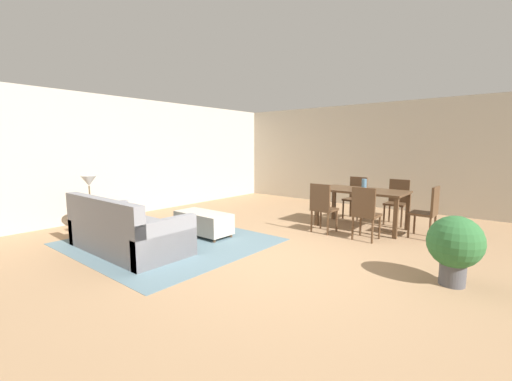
{
  "coord_description": "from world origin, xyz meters",
  "views": [
    {
      "loc": [
        2.67,
        -3.66,
        1.6
      ],
      "look_at": [
        -1.3,
        1.19,
        0.75
      ],
      "focal_mm": 23.01,
      "sensor_mm": 36.0,
      "label": 1
    }
  ],
  "objects_px": {
    "dining_chair_far_left": "(356,195)",
    "dining_chair_head_east": "(428,209)",
    "table_lamp": "(89,182)",
    "dining_chair_near_left": "(322,205)",
    "dining_chair_far_right": "(397,199)",
    "potted_plant": "(455,245)",
    "ottoman_table": "(203,222)",
    "side_table": "(91,211)",
    "dining_chair_near_right": "(365,211)",
    "couch": "(126,232)",
    "vase_centerpiece": "(364,184)",
    "dining_table": "(362,194)"
  },
  "relations": [
    {
      "from": "dining_chair_far_left",
      "to": "dining_chair_head_east",
      "type": "distance_m",
      "value": 1.8
    },
    {
      "from": "table_lamp",
      "to": "dining_chair_near_left",
      "type": "height_order",
      "value": "table_lamp"
    },
    {
      "from": "dining_chair_far_right",
      "to": "potted_plant",
      "type": "distance_m",
      "value": 3.08
    },
    {
      "from": "ottoman_table",
      "to": "potted_plant",
      "type": "height_order",
      "value": "potted_plant"
    },
    {
      "from": "dining_chair_far_left",
      "to": "potted_plant",
      "type": "bearing_deg",
      "value": -49.94
    },
    {
      "from": "side_table",
      "to": "dining_chair_near_right",
      "type": "height_order",
      "value": "dining_chair_near_right"
    },
    {
      "from": "dining_chair_near_left",
      "to": "dining_chair_near_right",
      "type": "height_order",
      "value": "same"
    },
    {
      "from": "dining_chair_near_right",
      "to": "side_table",
      "type": "bearing_deg",
      "value": -144.82
    },
    {
      "from": "ottoman_table",
      "to": "dining_chair_far_right",
      "type": "height_order",
      "value": "dining_chair_far_right"
    },
    {
      "from": "couch",
      "to": "potted_plant",
      "type": "distance_m",
      "value": 4.47
    },
    {
      "from": "dining_chair_near_left",
      "to": "potted_plant",
      "type": "xyz_separation_m",
      "value": [
        2.28,
        -1.13,
        -0.04
      ]
    },
    {
      "from": "couch",
      "to": "dining_chair_near_right",
      "type": "height_order",
      "value": "dining_chair_near_right"
    },
    {
      "from": "vase_centerpiece",
      "to": "potted_plant",
      "type": "bearing_deg",
      "value": -46.58
    },
    {
      "from": "dining_chair_far_left",
      "to": "dining_chair_near_left",
      "type": "bearing_deg",
      "value": -89.53
    },
    {
      "from": "table_lamp",
      "to": "dining_chair_far_right",
      "type": "distance_m",
      "value": 5.96
    },
    {
      "from": "side_table",
      "to": "dining_chair_far_right",
      "type": "distance_m",
      "value": 5.94
    },
    {
      "from": "table_lamp",
      "to": "dining_chair_far_right",
      "type": "relative_size",
      "value": 0.57
    },
    {
      "from": "ottoman_table",
      "to": "potted_plant",
      "type": "bearing_deg",
      "value": 5.51
    },
    {
      "from": "dining_chair_head_east",
      "to": "vase_centerpiece",
      "type": "height_order",
      "value": "vase_centerpiece"
    },
    {
      "from": "dining_table",
      "to": "dining_chair_far_right",
      "type": "relative_size",
      "value": 1.79
    },
    {
      "from": "couch",
      "to": "dining_chair_head_east",
      "type": "xyz_separation_m",
      "value": [
        3.44,
        3.66,
        0.24
      ]
    },
    {
      "from": "table_lamp",
      "to": "dining_chair_head_east",
      "type": "relative_size",
      "value": 0.57
    },
    {
      "from": "dining_table",
      "to": "dining_chair_far_right",
      "type": "xyz_separation_m",
      "value": [
        0.45,
        0.78,
        -0.15
      ]
    },
    {
      "from": "vase_centerpiece",
      "to": "couch",
      "type": "bearing_deg",
      "value": -122.26
    },
    {
      "from": "dining_chair_near_left",
      "to": "vase_centerpiece",
      "type": "bearing_deg",
      "value": 59.63
    },
    {
      "from": "ottoman_table",
      "to": "table_lamp",
      "type": "bearing_deg",
      "value": -140.71
    },
    {
      "from": "vase_centerpiece",
      "to": "potted_plant",
      "type": "xyz_separation_m",
      "value": [
        1.82,
        -1.92,
        -0.39
      ]
    },
    {
      "from": "couch",
      "to": "vase_centerpiece",
      "type": "height_order",
      "value": "vase_centerpiece"
    },
    {
      "from": "table_lamp",
      "to": "dining_chair_head_east",
      "type": "bearing_deg",
      "value": 37.15
    },
    {
      "from": "couch",
      "to": "dining_chair_far_left",
      "type": "bearing_deg",
      "value": 67.76
    },
    {
      "from": "table_lamp",
      "to": "dining_chair_far_left",
      "type": "bearing_deg",
      "value": 54.47
    },
    {
      "from": "dining_chair_near_right",
      "to": "dining_chair_far_left",
      "type": "relative_size",
      "value": 1.0
    },
    {
      "from": "table_lamp",
      "to": "ottoman_table",
      "type": "bearing_deg",
      "value": 39.29
    },
    {
      "from": "dining_chair_near_left",
      "to": "potted_plant",
      "type": "height_order",
      "value": "dining_chair_near_left"
    },
    {
      "from": "dining_chair_near_right",
      "to": "vase_centerpiece",
      "type": "xyz_separation_m",
      "value": [
        -0.34,
        0.79,
        0.35
      ]
    },
    {
      "from": "dining_chair_near_left",
      "to": "dining_table",
      "type": "bearing_deg",
      "value": 63.54
    },
    {
      "from": "dining_table",
      "to": "potted_plant",
      "type": "height_order",
      "value": "potted_plant"
    },
    {
      "from": "side_table",
      "to": "vase_centerpiece",
      "type": "height_order",
      "value": "vase_centerpiece"
    },
    {
      "from": "dining_chair_far_left",
      "to": "vase_centerpiece",
      "type": "height_order",
      "value": "vase_centerpiece"
    },
    {
      "from": "dining_chair_near_left",
      "to": "vase_centerpiece",
      "type": "height_order",
      "value": "vase_centerpiece"
    },
    {
      "from": "ottoman_table",
      "to": "dining_chair_head_east",
      "type": "bearing_deg",
      "value": 36.06
    },
    {
      "from": "table_lamp",
      "to": "dining_chair_near_left",
      "type": "distance_m",
      "value": 4.22
    },
    {
      "from": "couch",
      "to": "dining_chair_head_east",
      "type": "height_order",
      "value": "dining_chair_head_east"
    },
    {
      "from": "dining_chair_near_right",
      "to": "dining_chair_far_left",
      "type": "height_order",
      "value": "same"
    },
    {
      "from": "dining_chair_near_right",
      "to": "dining_chair_far_right",
      "type": "xyz_separation_m",
      "value": [
        0.06,
        1.61,
        0.0
      ]
    },
    {
      "from": "ottoman_table",
      "to": "dining_chair_near_right",
      "type": "distance_m",
      "value": 2.83
    },
    {
      "from": "table_lamp",
      "to": "dining_table",
      "type": "xyz_separation_m",
      "value": [
        3.56,
        3.61,
        -0.3
      ]
    },
    {
      "from": "dining_chair_near_left",
      "to": "dining_chair_far_right",
      "type": "xyz_separation_m",
      "value": [
        0.86,
        1.61,
        0.0
      ]
    },
    {
      "from": "side_table",
      "to": "dining_chair_near_right",
      "type": "distance_m",
      "value": 4.83
    },
    {
      "from": "side_table",
      "to": "dining_chair_far_left",
      "type": "bearing_deg",
      "value": 54.47
    }
  ]
}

